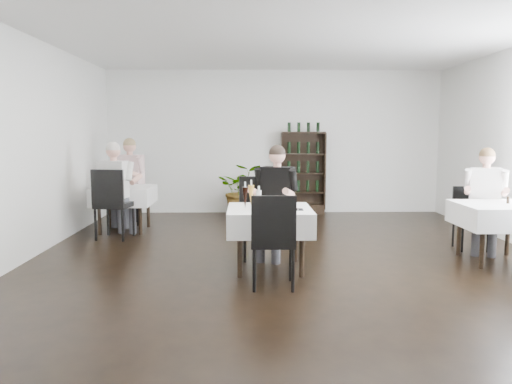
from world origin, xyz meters
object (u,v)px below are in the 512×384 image
(main_table, at_px, (269,220))
(diner_main, at_px, (275,193))
(potted_tree, at_px, (243,190))
(wine_shelf, at_px, (303,174))

(main_table, relative_size, diner_main, 0.67)
(potted_tree, distance_m, diner_main, 3.58)
(wine_shelf, xyz_separation_m, main_table, (-0.90, -4.31, -0.23))
(main_table, distance_m, diner_main, 0.63)
(main_table, relative_size, potted_tree, 0.96)
(wine_shelf, distance_m, potted_tree, 1.31)
(diner_main, bearing_deg, potted_tree, 97.46)
(wine_shelf, relative_size, potted_tree, 1.64)
(wine_shelf, distance_m, diner_main, 3.83)
(diner_main, bearing_deg, main_table, -100.45)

